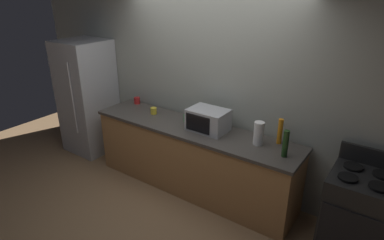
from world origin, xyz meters
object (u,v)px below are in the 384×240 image
Objects in this scene: bottle_dish_soap at (280,131)px; mug_yellow at (154,111)px; microwave at (208,120)px; mug_red at (137,101)px; bottle_wine at (286,144)px; refrigerator at (88,97)px; paper_towel_roll at (259,133)px; mug_green at (187,118)px; stove_range at (356,215)px.

mug_yellow is (-1.77, -0.14, -0.10)m from bottle_dish_soap.
mug_red is at bearing 172.27° from microwave.
microwave is at bearing 174.46° from bottle_wine.
refrigerator reaches higher than mug_red.
bottle_dish_soap is 3.32× the size of mug_yellow.
mug_red is at bearing 160.61° from mug_yellow.
paper_towel_roll is 1.59m from mug_yellow.
mug_green is (-1.39, 0.16, -0.10)m from bottle_wine.
mug_yellow is at bearing -19.39° from mug_red.
mug_yellow is at bearing 178.58° from stove_range.
refrigerator is 3.75× the size of microwave.
bottle_wine is 2.43m from mug_red.
refrigerator reaches higher than microwave.
bottle_wine is (3.28, -0.05, 0.15)m from refrigerator.
mug_yellow is (-1.58, 0.02, -0.09)m from paper_towel_roll.
microwave is 4.90× the size of mug_red.
mug_yellow is (-0.91, 0.02, -0.09)m from microwave.
microwave is 0.87m from bottle_dish_soap.
microwave is 1.02m from bottle_wine.
bottle_dish_soap is 1.24m from mug_green.
mug_red is at bearing 172.88° from mug_green.
mug_yellow is at bearing 179.39° from paper_towel_roll.
paper_towel_roll is 3.01× the size of mug_yellow.
mug_green is (-1.04, 0.06, -0.08)m from paper_towel_roll.
bottle_dish_soap is (0.19, 0.16, 0.01)m from paper_towel_roll.
bottle_dish_soap is (3.12, 0.21, 0.15)m from refrigerator.
refrigerator is 1.67× the size of stove_range.
paper_towel_roll is 2.08m from mug_red.
mug_green is at bearing 176.76° from paper_towel_roll.
mug_green is (1.89, 0.11, 0.05)m from refrigerator.
bottle_dish_soap is (-0.93, 0.21, 0.59)m from stove_range.
refrigerator is at bearing 179.11° from bottle_wine.
bottle_dish_soap reaches higher than stove_range.
bottle_dish_soap is 3.04× the size of mug_red.
refrigerator is 17.92× the size of mug_green.
mug_yellow is (-0.54, -0.04, -0.01)m from mug_green.
refrigerator reaches higher than bottle_wine.
refrigerator is 2.26m from microwave.
bottle_wine is at bearing -3.50° from mug_yellow.
refrigerator is 4.07m from stove_range.
microwave reaches higher than mug_green.
microwave is at bearing -179.81° from paper_towel_roll.
stove_range is at bearing 3.75° from bottle_wine.
bottle_dish_soap is at bearing 3.81° from refrigerator.
bottle_wine is (0.35, -0.10, 0.01)m from paper_towel_roll.
mug_red is at bearing 175.74° from stove_range.
mug_yellow is at bearing 2.86° from refrigerator.
mug_red is (-1.02, 0.13, -0.00)m from mug_green.
stove_range is at bearing -1.42° from mug_yellow.
bottle_dish_soap reaches higher than mug_red.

